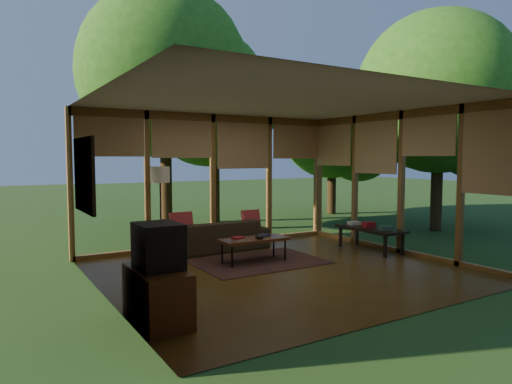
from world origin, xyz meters
TOP-DOWN VIEW (x-y plane):
  - floor at (0.00, 0.00)m, footprint 5.50×5.50m
  - ceiling at (0.00, 0.00)m, footprint 5.50×5.50m
  - wall_left at (-2.75, 0.00)m, footprint 0.04×5.00m
  - wall_front at (0.00, -2.50)m, footprint 5.50×0.04m
  - window_wall_back at (0.00, 2.50)m, footprint 5.50×0.12m
  - window_wall_right at (2.75, 0.00)m, footprint 0.12×5.00m
  - exterior_lawn at (8.00, 8.00)m, footprint 40.00×40.00m
  - tree_nw at (-0.15, 4.88)m, footprint 4.16×4.16m
  - tree_ne at (1.63, 5.82)m, footprint 2.92×2.92m
  - tree_se at (5.57, 1.41)m, footprint 3.96×3.96m
  - tree_far at (5.60, 5.46)m, footprint 3.33×3.33m
  - rug at (0.02, 0.74)m, footprint 2.20×1.56m
  - sofa at (-0.17, 2.00)m, footprint 2.04×0.84m
  - pillow_left at (-0.92, 1.95)m, footprint 0.42×0.22m
  - pillow_right at (0.58, 1.95)m, footprint 0.37×0.20m
  - ct_book_lower at (-0.42, 0.70)m, footprint 0.18×0.14m
  - ct_book_upper at (-0.42, 0.70)m, footprint 0.20×0.16m
  - ct_book_side at (0.18, 0.83)m, footprint 0.25×0.22m
  - ct_bowl at (-0.02, 0.65)m, footprint 0.16×0.16m
  - media_cabinet at (-2.47, -1.17)m, footprint 0.50×1.00m
  - television at (-2.45, -1.17)m, footprint 0.45×0.55m
  - console_book_a at (2.40, 0.04)m, footprint 0.26×0.22m
  - console_book_b at (2.40, 0.49)m, footprint 0.24×0.18m
  - console_book_c at (2.40, 0.89)m, footprint 0.27×0.21m
  - floor_lamp at (-1.19, 2.30)m, footprint 0.36×0.36m
  - coffee_table at (-0.07, 0.75)m, footprint 1.20×0.50m
  - side_console at (2.40, 0.44)m, footprint 0.60×1.40m
  - wall_painting at (-2.71, 1.40)m, footprint 0.06×1.35m

SIDE VIEW (x-z plane):
  - exterior_lawn at x=8.00m, z-range -0.01..-0.01m
  - floor at x=0.00m, z-range 0.00..0.00m
  - rug at x=0.02m, z-range 0.00..0.01m
  - sofa at x=-0.17m, z-range 0.00..0.59m
  - media_cabinet at x=-2.47m, z-range 0.00..0.60m
  - coffee_table at x=-0.07m, z-range 0.18..0.60m
  - side_console at x=2.40m, z-range 0.18..0.64m
  - ct_book_lower at x=-0.42m, z-range 0.42..0.45m
  - ct_book_side at x=0.18m, z-range 0.42..0.46m
  - ct_bowl at x=-0.02m, z-range 0.42..0.50m
  - ct_book_upper at x=-0.42m, z-range 0.45..0.49m
  - console_book_c at x=2.40m, z-range 0.45..0.52m
  - console_book_a at x=2.40m, z-range 0.46..0.54m
  - console_book_b at x=2.40m, z-range 0.45..0.56m
  - pillow_right at x=0.58m, z-range 0.37..0.76m
  - pillow_left at x=-0.92m, z-range 0.37..0.81m
  - television at x=-2.45m, z-range 0.60..1.10m
  - wall_left at x=-2.75m, z-range 0.00..2.70m
  - wall_front at x=0.00m, z-range 0.00..2.70m
  - window_wall_back at x=0.00m, z-range 0.00..2.70m
  - window_wall_right at x=2.75m, z-range 0.00..2.70m
  - floor_lamp at x=-1.19m, z-range 0.58..2.23m
  - wall_painting at x=-2.71m, z-range 0.98..2.12m
  - ceiling at x=0.00m, z-range 2.70..2.70m
  - tree_far at x=5.60m, z-range 0.57..5.06m
  - tree_se at x=5.57m, z-range 0.71..6.10m
  - tree_ne at x=1.63m, z-range 1.19..6.53m
  - tree_nw at x=-0.15m, z-range 0.90..6.87m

